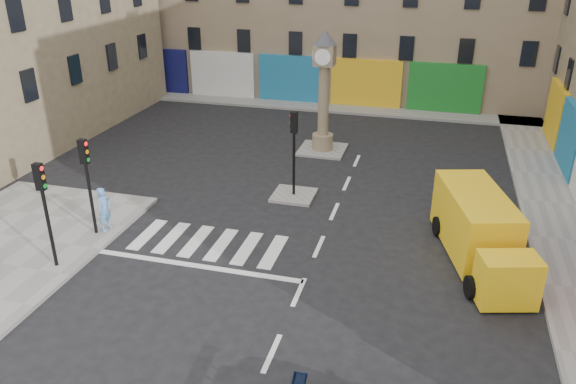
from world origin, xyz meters
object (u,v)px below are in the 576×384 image
at_px(yellow_van, 479,231).
at_px(traffic_light_left_far, 87,172).
at_px(clock_pillar, 324,85).
at_px(traffic_light_left_near, 44,199).
at_px(traffic_light_island, 294,140).
at_px(pedestrian_blue, 104,209).

bearing_deg(yellow_van, traffic_light_left_far, 172.81).
relative_size(traffic_light_left_far, clock_pillar, 0.61).
height_order(traffic_light_left_near, traffic_light_left_far, same).
bearing_deg(traffic_light_island, clock_pillar, 90.00).
bearing_deg(pedestrian_blue, clock_pillar, -23.59).
distance_m(traffic_light_island, yellow_van, 8.34).
bearing_deg(traffic_light_island, traffic_light_left_near, -128.93).
distance_m(traffic_light_left_near, yellow_van, 14.56).
xyz_separation_m(traffic_light_left_near, yellow_van, (13.79, 4.44, -1.52)).
distance_m(traffic_light_left_near, traffic_light_island, 10.03).
relative_size(traffic_light_left_near, traffic_light_left_far, 1.00).
bearing_deg(traffic_light_left_far, pedestrian_blue, 50.30).
xyz_separation_m(traffic_light_left_near, pedestrian_blue, (0.27, 2.73, -1.61)).
bearing_deg(pedestrian_blue, traffic_light_left_far, 145.29).
bearing_deg(clock_pillar, yellow_van, -51.32).
xyz_separation_m(traffic_light_left_far, traffic_light_island, (6.30, 5.40, -0.03)).
distance_m(traffic_light_island, pedestrian_blue, 8.04).
distance_m(yellow_van, pedestrian_blue, 13.62).
height_order(traffic_light_left_near, pedestrian_blue, traffic_light_left_near).
relative_size(traffic_light_island, yellow_van, 0.58).
bearing_deg(yellow_van, pedestrian_blue, 171.61).
xyz_separation_m(traffic_light_island, yellow_van, (7.49, -3.36, -1.49)).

